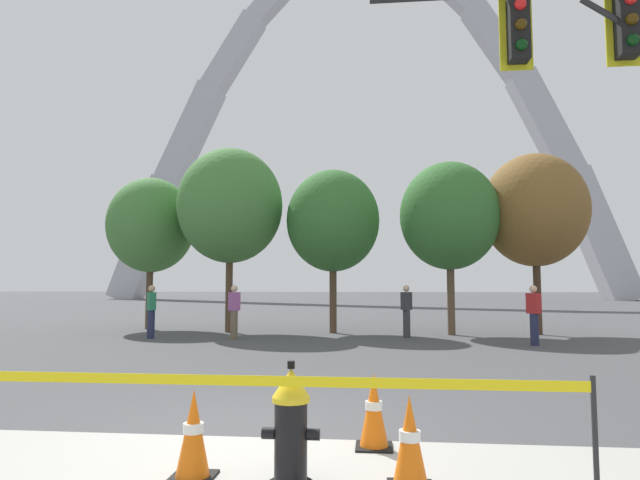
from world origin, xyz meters
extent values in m
plane|color=#474749|center=(0.00, 0.00, 0.00)|extent=(240.00, 240.00, 0.00)
cylinder|color=black|center=(0.60, -1.45, 0.36)|extent=(0.26, 0.26, 0.62)
cylinder|color=gold|center=(0.60, -1.45, 0.69)|extent=(0.30, 0.30, 0.04)
cone|color=gold|center=(0.60, -1.45, 0.82)|extent=(0.30, 0.30, 0.22)
cylinder|color=black|center=(0.60, -1.45, 0.96)|extent=(0.06, 0.06, 0.06)
cylinder|color=black|center=(0.42, -1.45, 0.42)|extent=(0.10, 0.09, 0.09)
cylinder|color=black|center=(0.78, -1.45, 0.42)|extent=(0.10, 0.09, 0.09)
cylinder|color=black|center=(0.60, -1.25, 0.33)|extent=(0.13, 0.14, 0.13)
cylinder|color=black|center=(0.60, -1.17, 0.33)|extent=(0.15, 0.03, 0.15)
cylinder|color=#232326|center=(2.85, -1.57, 0.47)|extent=(0.04, 0.04, 0.93)
cube|color=yellow|center=(-0.02, -1.58, 0.85)|extent=(5.74, 0.02, 0.08)
cube|color=black|center=(1.25, -0.33, 0.01)|extent=(0.36, 0.36, 0.03)
cone|color=orange|center=(1.25, -0.33, 0.38)|extent=(0.28, 0.28, 0.70)
cylinder|color=white|center=(1.25, -0.33, 0.42)|extent=(0.17, 0.17, 0.08)
cube|color=black|center=(-0.24, -1.32, 0.01)|extent=(0.36, 0.36, 0.03)
cone|color=orange|center=(-0.24, -1.32, 0.38)|extent=(0.28, 0.28, 0.70)
cylinder|color=white|center=(-0.24, -1.32, 0.42)|extent=(0.17, 0.17, 0.08)
cone|color=orange|center=(1.53, -1.38, 0.38)|extent=(0.28, 0.28, 0.70)
cylinder|color=white|center=(1.53, -1.38, 0.42)|extent=(0.17, 0.17, 0.08)
cylinder|color=#232326|center=(4.59, 1.49, 5.05)|extent=(1.11, 0.08, 0.81)
cube|color=black|center=(4.63, 1.49, 5.05)|extent=(0.26, 0.24, 0.90)
cube|color=gold|center=(4.63, 1.63, 5.05)|extent=(0.44, 0.03, 1.04)
sphere|color=#392706|center=(4.63, 1.36, 5.05)|extent=(0.16, 0.16, 0.16)
sphere|color=black|center=(4.63, 1.36, 4.77)|extent=(0.16, 0.16, 0.16)
cube|color=black|center=(3.23, 1.49, 5.05)|extent=(0.26, 0.24, 0.90)
cube|color=gold|center=(3.23, 1.63, 5.05)|extent=(0.44, 0.03, 1.04)
sphere|color=red|center=(3.23, 1.36, 5.33)|extent=(0.16, 0.16, 0.16)
sphere|color=#392706|center=(3.23, 1.36, 5.05)|extent=(0.16, 0.16, 0.16)
sphere|color=black|center=(3.23, 1.36, 4.77)|extent=(0.16, 0.16, 0.16)
cube|color=#B2B5BC|center=(-25.02, 54.24, 6.83)|extent=(8.03, 3.18, 14.85)
cube|color=#B2B5BC|center=(-20.02, 54.24, 19.13)|extent=(7.64, 2.85, 12.21)
cube|color=#B2B5BC|center=(-15.01, 54.24, 28.69)|extent=(7.20, 2.51, 9.59)
cube|color=#B2B5BC|center=(15.01, 54.24, 28.69)|extent=(7.20, 2.51, 9.59)
cube|color=#B2B5BC|center=(20.02, 54.24, 19.13)|extent=(7.64, 2.85, 12.21)
cube|color=#B2B5BC|center=(25.02, 54.24, 6.83)|extent=(8.03, 3.18, 14.85)
cylinder|color=brown|center=(-6.94, 13.30, 1.19)|extent=(0.24, 0.24, 2.38)
ellipsoid|color=#427A38|center=(-6.94, 13.30, 3.81)|extent=(3.17, 3.17, 3.49)
cylinder|color=brown|center=(-3.68, 12.31, 1.36)|extent=(0.24, 0.24, 2.71)
ellipsoid|color=#427A38|center=(-3.68, 12.31, 4.34)|extent=(3.61, 3.61, 3.98)
cylinder|color=brown|center=(-0.12, 12.38, 1.18)|extent=(0.24, 0.24, 2.36)
ellipsoid|color=#336B2D|center=(-0.12, 12.38, 3.78)|extent=(3.15, 3.15, 3.46)
cylinder|color=brown|center=(3.72, 12.04, 1.20)|extent=(0.24, 0.24, 2.41)
ellipsoid|color=#336B2D|center=(3.72, 12.04, 3.85)|extent=(3.21, 3.21, 3.53)
cylinder|color=#473323|center=(6.53, 12.42, 1.27)|extent=(0.24, 0.24, 2.53)
ellipsoid|color=brown|center=(6.53, 12.42, 4.06)|extent=(3.38, 3.38, 3.72)
cylinder|color=brown|center=(-2.90, 10.03, 0.42)|extent=(0.22, 0.22, 0.84)
cube|color=#995193|center=(-2.90, 10.03, 1.11)|extent=(0.39, 0.32, 0.54)
sphere|color=beige|center=(-2.90, 10.03, 1.49)|extent=(0.20, 0.20, 0.20)
cylinder|color=#38383D|center=(2.23, 11.01, 0.42)|extent=(0.22, 0.22, 0.84)
cube|color=#333338|center=(2.23, 11.01, 1.11)|extent=(0.37, 0.39, 0.54)
sphere|color=beige|center=(2.23, 11.01, 1.49)|extent=(0.20, 0.20, 0.20)
cylinder|color=#232847|center=(-5.40, 9.91, 0.42)|extent=(0.22, 0.22, 0.84)
cube|color=#23754C|center=(-5.40, 9.91, 1.11)|extent=(0.36, 0.39, 0.54)
sphere|color=tan|center=(-5.40, 9.91, 1.49)|extent=(0.20, 0.20, 0.20)
cylinder|color=#232847|center=(5.46, 9.12, 0.42)|extent=(0.22, 0.22, 0.84)
cube|color=#B22323|center=(5.46, 9.12, 1.11)|extent=(0.36, 0.39, 0.54)
sphere|color=beige|center=(5.46, 9.12, 1.49)|extent=(0.20, 0.20, 0.20)
camera|label=1|loc=(1.27, -5.78, 1.60)|focal=30.31mm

